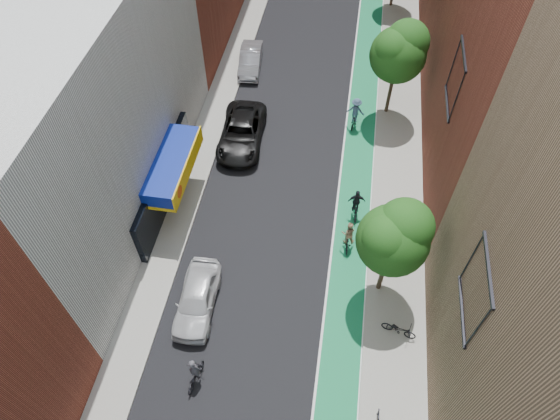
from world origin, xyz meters
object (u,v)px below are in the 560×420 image
at_px(parked_car_silver, 250,60).
at_px(cyclist_lane_near, 348,237).
at_px(cyclist_lead, 195,374).
at_px(cyclist_lane_mid, 356,206).
at_px(parked_car_black, 242,132).
at_px(cyclist_lane_far, 355,113).
at_px(parked_car_white, 197,299).

relative_size(parked_car_silver, cyclist_lane_near, 2.26).
distance_m(cyclist_lead, cyclist_lane_mid, 12.61).
bearing_deg(parked_car_black, parked_car_silver, 94.21).
height_order(cyclist_lead, cyclist_lane_far, cyclist_lane_far).
relative_size(parked_car_black, cyclist_lane_near, 3.00).
height_order(parked_car_white, cyclist_lane_near, cyclist_lane_near).
bearing_deg(cyclist_lane_near, parked_car_black, -49.30).
distance_m(parked_car_silver, cyclist_lead, 23.70).
height_order(cyclist_lane_near, cyclist_lane_mid, cyclist_lane_mid).
xyz_separation_m(parked_car_black, cyclist_lead, (1.14, -15.70, -0.16)).
distance_m(parked_car_white, parked_car_black, 12.05).
relative_size(parked_car_black, parked_car_silver, 1.33).
distance_m(cyclist_lane_near, cyclist_lane_mid, 2.28).
height_order(parked_car_black, cyclist_lane_mid, cyclist_lane_mid).
distance_m(cyclist_lane_near, cyclist_lane_far, 9.90).
height_order(parked_car_white, cyclist_lane_far, cyclist_lane_far).
height_order(parked_car_silver, cyclist_lane_near, cyclist_lane_near).
bearing_deg(parked_car_white, cyclist_lane_far, 62.77).
relative_size(parked_car_silver, cyclist_lane_mid, 2.20).
xyz_separation_m(parked_car_silver, cyclist_lane_mid, (8.66, -12.81, 0.05)).
bearing_deg(parked_car_black, cyclist_lane_mid, -35.58).
bearing_deg(cyclist_lane_far, cyclist_lead, 82.36).
bearing_deg(cyclist_lane_near, parked_car_silver, -66.09).
bearing_deg(cyclist_lane_far, cyclist_lane_mid, 104.48).
xyz_separation_m(parked_car_white, cyclist_lead, (0.88, -3.65, -0.13)).
bearing_deg(parked_car_black, parked_car_white, -91.74).
bearing_deg(cyclist_lane_near, cyclist_lead, 48.77).
height_order(parked_car_white, parked_car_silver, parked_car_white).
bearing_deg(parked_car_white, cyclist_lane_mid, 41.58).
bearing_deg(cyclist_lane_far, parked_car_white, 75.44).
bearing_deg(parked_car_black, cyclist_lane_near, -47.15).
distance_m(parked_car_white, cyclist_lane_far, 16.29).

